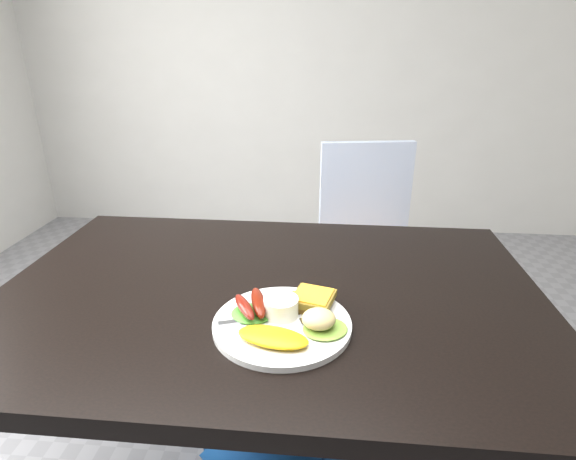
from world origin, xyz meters
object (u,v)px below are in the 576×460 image
object	(u,v)px
dining_chair	(364,263)
person	(327,192)
plate	(282,324)
dining_table	(269,296)

from	to	relation	value
dining_chair	person	xyz separation A→B (m)	(-0.16, -0.30, 0.39)
dining_chair	plate	distance (m)	0.97
dining_table	plate	size ratio (longest dim) A/B	4.52
dining_table	person	size ratio (longest dim) A/B	0.72
dining_table	plate	world-z (taller)	plate
dining_table	person	world-z (taller)	person
dining_chair	plate	world-z (taller)	plate
dining_table	dining_chair	bearing A→B (deg)	69.80
dining_chair	dining_table	bearing A→B (deg)	-119.93
dining_table	dining_chair	size ratio (longest dim) A/B	3.19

